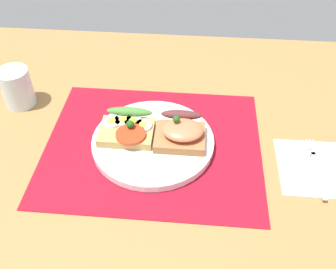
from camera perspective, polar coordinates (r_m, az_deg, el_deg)
name	(u,v)px	position (r cm, az deg, el deg)	size (l,w,h in cm)	color
ground_plane	(153,151)	(77.45, -2.21, -2.50)	(120.00, 90.00, 3.20)	#9B6F3D
placemat	(153,145)	(76.20, -2.25, -1.59)	(42.92, 35.42, 0.30)	maroon
plate	(153,142)	(75.56, -2.27, -1.10)	(24.25, 24.25, 1.51)	white
sandwich_egg_tomato	(128,128)	(75.67, -6.11, 0.99)	(10.67, 9.96, 3.94)	tan
sandwich_salmon	(181,131)	(73.85, 2.00, 0.52)	(9.75, 9.50, 5.47)	#A2683D
napkin	(313,167)	(76.91, 20.96, -4.63)	(12.96, 14.22, 0.60)	white
fork	(316,166)	(76.78, 21.42, -4.38)	(1.62, 15.09, 0.32)	#B7B7BC
drinking_glass	(17,88)	(90.14, -21.81, 6.58)	(6.79, 6.79, 8.63)	silver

